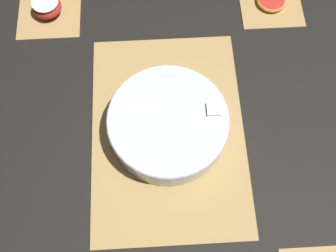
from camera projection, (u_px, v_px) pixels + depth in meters
name	position (u px, v px, depth m)	size (l,w,h in m)	color
ground_plane	(168.00, 132.00, 0.92)	(6.00, 6.00, 0.00)	black
bamboo_mat_center	(168.00, 131.00, 0.92)	(0.52, 0.36, 0.01)	#A8844C
coaster_mat_near_right	(270.00, 3.00, 1.06)	(0.17, 0.17, 0.01)	#A8844C
coaster_mat_far_right	(49.00, 13.00, 1.05)	(0.17, 0.17, 0.01)	#A8844C
fruit_salad_bowl	(168.00, 124.00, 0.88)	(0.27, 0.27, 0.08)	silver
apple_half	(47.00, 6.00, 1.03)	(0.08, 0.08, 0.04)	#B72D23
grapefruit_slice	(271.00, 0.00, 1.05)	(0.08, 0.08, 0.01)	red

